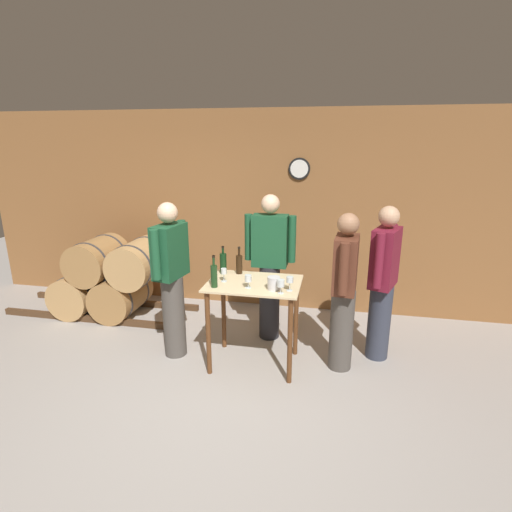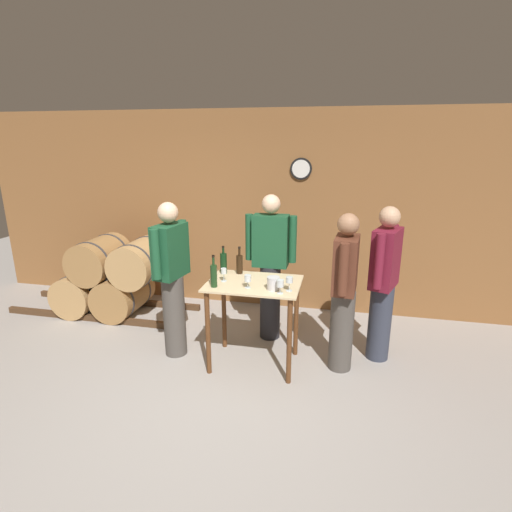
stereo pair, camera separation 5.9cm
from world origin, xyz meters
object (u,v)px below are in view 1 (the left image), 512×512
ice_bucket (274,283)px  person_visitor_bearded (344,290)px  wine_bottle_far_left (223,263)px  wine_glass_near_right (281,284)px  wine_glass_far_side (290,280)px  wine_bottle_center (239,264)px  wine_glass_near_left (224,272)px  person_visitor_with_scarf (383,281)px  person_visitor_near_door (270,265)px  person_host (171,278)px  wine_glass_near_center (248,279)px  wine_bottle_left (214,275)px

ice_bucket → person_visitor_bearded: 0.73m
wine_bottle_far_left → wine_glass_near_right: 0.83m
wine_bottle_far_left → wine_glass_far_side: bearing=-26.1°
wine_bottle_center → wine_bottle_far_left: bearing=-170.2°
wine_bottle_center → wine_glass_near_left: size_ratio=2.15×
wine_glass_near_right → person_visitor_with_scarf: bearing=33.2°
wine_bottle_far_left → person_visitor_bearded: (1.28, -0.11, -0.17)m
wine_glass_near_left → person_visitor_near_door: person_visitor_near_door is taller
person_host → wine_bottle_center: bearing=18.3°
wine_glass_near_left → person_visitor_near_door: bearing=61.3°
wine_bottle_center → person_visitor_bearded: bearing=-7.1°
person_visitor_near_door → person_host: bearing=-147.3°
ice_bucket → person_visitor_with_scarf: person_visitor_with_scarf is taller
wine_glass_near_center → person_visitor_near_door: person_visitor_near_door is taller
wine_glass_far_side → person_visitor_bearded: bearing=27.2°
person_visitor_bearded → wine_bottle_far_left: bearing=175.1°
wine_bottle_left → wine_glass_near_right: size_ratio=2.37×
wine_glass_near_center → person_visitor_with_scarf: bearing=23.4°
wine_bottle_left → person_visitor_near_door: 0.94m
wine_glass_near_center → wine_glass_far_side: wine_glass_far_side is taller
ice_bucket → person_host: person_host is taller
wine_bottle_far_left → wine_bottle_center: size_ratio=1.02×
wine_glass_near_left → wine_glass_near_center: size_ratio=1.04×
wine_glass_far_side → person_host: size_ratio=0.08×
wine_bottle_center → ice_bucket: wine_bottle_center is taller
wine_bottle_left → ice_bucket: bearing=4.9°
wine_bottle_left → wine_glass_near_right: 0.66m
wine_glass_far_side → person_visitor_bearded: 0.60m
wine_glass_near_left → wine_glass_near_center: 0.31m
person_visitor_with_scarf → person_visitor_bearded: bearing=-143.1°
person_visitor_with_scarf → person_visitor_near_door: 1.26m
wine_glass_near_right → wine_glass_far_side: wine_glass_far_side is taller
person_host → person_visitor_near_door: person_visitor_near_door is taller
wine_bottle_far_left → wine_bottle_left: (0.03, -0.42, 0.00)m
wine_glass_near_right → wine_glass_near_center: bearing=166.7°
wine_glass_near_center → ice_bucket: wine_glass_near_center is taller
wine_glass_near_left → ice_bucket: (0.53, -0.12, -0.04)m
wine_bottle_center → wine_glass_far_side: size_ratio=2.10×
wine_bottle_left → wine_glass_near_left: (0.05, 0.17, -0.02)m
wine_bottle_center → wine_glass_near_center: bearing=-65.1°
wine_bottle_far_left → wine_glass_near_right: bearing=-33.5°
wine_bottle_far_left → ice_bucket: wine_bottle_far_left is taller
person_visitor_with_scarf → person_visitor_bearded: person_visitor_with_scarf is taller
wine_bottle_center → wine_glass_near_center: size_ratio=2.24×
wine_bottle_left → wine_glass_near_center: 0.33m
ice_bucket → wine_glass_far_side: bearing=-1.0°
wine_bottle_center → wine_bottle_left: bearing=-107.4°
ice_bucket → person_visitor_bearded: bearing=21.4°
person_visitor_bearded → wine_glass_near_left: bearing=-173.5°
wine_bottle_left → person_visitor_with_scarf: 1.77m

